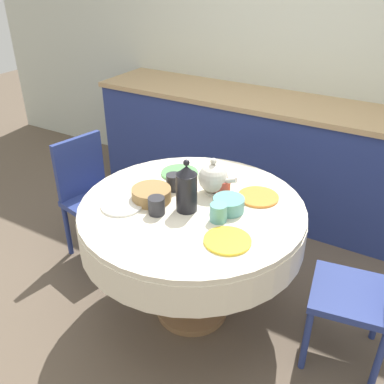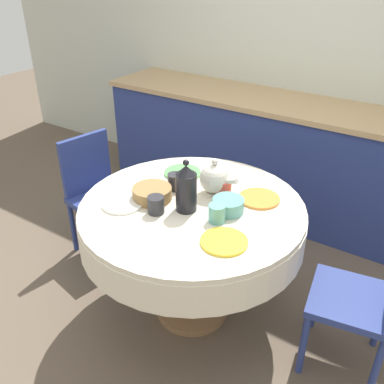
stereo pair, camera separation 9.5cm
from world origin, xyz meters
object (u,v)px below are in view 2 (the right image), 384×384
chair_left (368,295)px  coffee_carafe (186,188)px  chair_right (97,190)px  teapot (214,178)px

chair_left → coffee_carafe: bearing=93.2°
chair_right → coffee_carafe: coffee_carafe is taller
chair_left → teapot: 0.98m
chair_right → teapot: (0.97, -0.02, 0.38)m
chair_left → teapot: (-0.91, 0.02, 0.38)m
chair_left → chair_right: 1.88m
chair_right → coffee_carafe: size_ratio=2.98×
chair_left → teapot: size_ratio=3.78×
chair_left → coffee_carafe: size_ratio=2.98×
chair_left → teapot: bearing=79.4°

